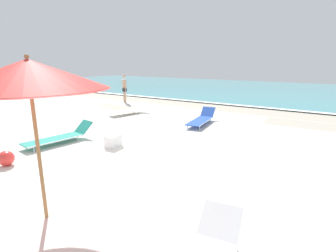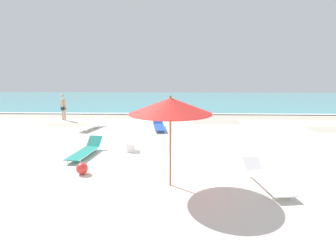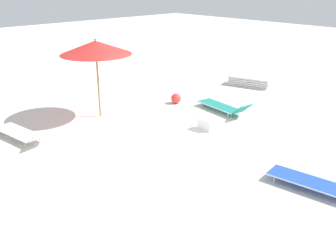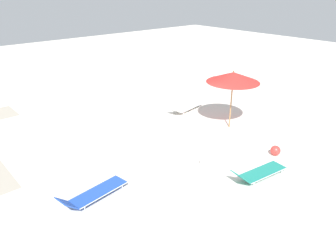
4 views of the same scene
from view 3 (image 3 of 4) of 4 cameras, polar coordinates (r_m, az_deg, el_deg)
ground_plane at (r=11.77m, az=-1.26°, el=-1.28°), size 60.00×60.00×0.16m
beach_umbrella at (r=12.69m, az=-10.96°, el=11.64°), size 2.36×2.36×2.68m
lounger_stack at (r=17.13m, az=12.31°, el=6.63°), size 1.13×1.99×0.41m
sun_lounger_under_umbrella at (r=13.55m, az=8.51°, el=2.95°), size 0.88×2.28×0.56m
sun_lounger_beside_umbrella at (r=11.93m, az=-21.33°, el=-1.02°), size 0.94×2.36×0.51m
sun_lounger_near_water_right at (r=9.15m, az=22.15°, el=-8.10°), size 0.91×2.36×0.55m
beach_ball at (r=14.38m, az=1.21°, el=4.22°), size 0.39×0.39×0.39m
cooler_box at (r=11.92m, az=5.88°, el=0.29°), size 0.41×0.54×0.37m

